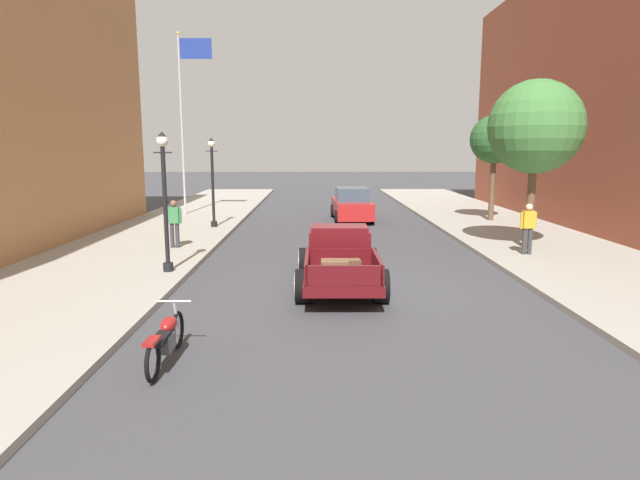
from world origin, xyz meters
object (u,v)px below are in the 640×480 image
object	(u,v)px
car_background_red	(352,205)
street_lamp_near	(165,192)
pedestrian_sidewalk_right	(528,226)
street_tree_nearest	(536,127)
street_tree_second	(495,140)
pedestrian_sidewalk_left	(174,221)
motorcycle_parked	(166,338)
street_lamp_far	(212,176)
hotrod_truck_maroon	(339,257)
flagpole	(185,104)

from	to	relation	value
car_background_red	street_lamp_near	world-z (taller)	street_lamp_near
pedestrian_sidewalk_right	street_tree_nearest	xyz separation A→B (m)	(0.45, 1.03, 3.16)
street_lamp_near	pedestrian_sidewalk_right	bearing A→B (deg)	12.10
car_background_red	street_tree_second	distance (m)	7.42
street_tree_second	pedestrian_sidewalk_left	bearing A→B (deg)	-151.82
street_lamp_near	street_tree_second	world-z (taller)	street_tree_second
pedestrian_sidewalk_right	street_tree_second	xyz separation A→B (m)	(1.55, 8.41, 2.85)
motorcycle_parked	street_lamp_far	bearing A→B (deg)	97.56
hotrod_truck_maroon	street_tree_nearest	xyz separation A→B (m)	(6.71, 4.46, 3.49)
flagpole	street_tree_nearest	xyz separation A→B (m)	(13.96, -10.08, -1.53)
pedestrian_sidewalk_right	car_background_red	bearing A→B (deg)	118.10
hotrod_truck_maroon	pedestrian_sidewalk_left	bearing A→B (deg)	139.29
street_lamp_far	hotrod_truck_maroon	bearing A→B (deg)	-62.49
hotrod_truck_maroon	flagpole	size ratio (longest dim) A/B	0.54
motorcycle_parked	flagpole	xyz separation A→B (m)	(-4.15, 19.67, 5.33)
street_lamp_near	street_tree_second	distance (m)	16.61
pedestrian_sidewalk_left	street_tree_nearest	world-z (taller)	street_tree_nearest
motorcycle_parked	car_background_red	xyz separation A→B (m)	(4.29, 18.06, 0.33)
hotrod_truck_maroon	flagpole	world-z (taller)	flagpole
street_lamp_far	street_tree_nearest	distance (m)	13.05
car_background_red	pedestrian_sidewalk_right	size ratio (longest dim) A/B	2.65
pedestrian_sidewalk_left	pedestrian_sidewalk_right	size ratio (longest dim) A/B	1.00
hotrod_truck_maroon	pedestrian_sidewalk_right	xyz separation A→B (m)	(6.26, 3.44, 0.33)
street_lamp_near	motorcycle_parked	bearing A→B (deg)	-75.15
street_tree_nearest	hotrod_truck_maroon	bearing A→B (deg)	-146.35
car_background_red	street_lamp_near	xyz separation A→B (m)	(-5.94, -11.85, 1.62)
car_background_red	motorcycle_parked	bearing A→B (deg)	-103.37
street_tree_nearest	pedestrian_sidewalk_left	bearing A→B (deg)	178.77
car_background_red	flagpole	world-z (taller)	flagpole
motorcycle_parked	hotrod_truck_maroon	bearing A→B (deg)	58.83
car_background_red	street_tree_nearest	xyz separation A→B (m)	(5.52, -8.47, 3.47)
car_background_red	flagpole	size ratio (longest dim) A/B	0.48
car_background_red	hotrod_truck_maroon	bearing A→B (deg)	-95.25
car_background_red	street_lamp_far	size ratio (longest dim) A/B	1.13
hotrod_truck_maroon	flagpole	distance (m)	17.01
pedestrian_sidewalk_left	street_tree_second	world-z (taller)	street_tree_second
hotrod_truck_maroon	pedestrian_sidewalk_right	distance (m)	7.15
pedestrian_sidewalk_right	street_tree_nearest	distance (m)	3.35
street_tree_nearest	street_tree_second	xyz separation A→B (m)	(1.10, 7.39, -0.30)
hotrod_truck_maroon	motorcycle_parked	world-z (taller)	hotrod_truck_maroon
hotrod_truck_maroon	car_background_red	size ratio (longest dim) A/B	1.14
street_lamp_near	pedestrian_sidewalk_left	bearing A→B (deg)	101.54
pedestrian_sidewalk_right	street_tree_second	distance (m)	9.02
pedestrian_sidewalk_left	pedestrian_sidewalk_right	world-z (taller)	same
flagpole	street_tree_second	distance (m)	15.40
hotrod_truck_maroon	street_lamp_near	bearing A→B (deg)	167.23
car_background_red	street_tree_nearest	world-z (taller)	street_tree_nearest
hotrod_truck_maroon	pedestrian_sidewalk_right	size ratio (longest dim) A/B	3.00
hotrod_truck_maroon	pedestrian_sidewalk_left	world-z (taller)	pedestrian_sidewalk_left
motorcycle_parked	car_background_red	size ratio (longest dim) A/B	0.49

